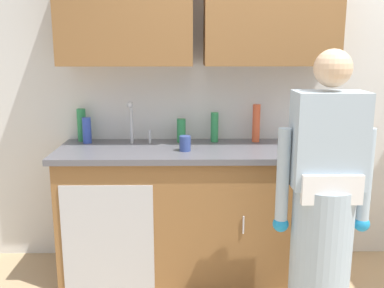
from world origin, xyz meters
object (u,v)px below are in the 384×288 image
sink (135,150)px  bottle_soap (87,130)px  knife_on_counter (299,144)px  bottle_water_short (181,130)px  bottle_cleaner_spray (82,125)px  bottle_water_tall (215,127)px  person_at_sink (323,218)px  cup_by_sink (185,143)px  bottle_dish_liquid (256,123)px

sink → bottle_soap: size_ratio=2.66×
sink → knife_on_counter: size_ratio=2.08×
sink → knife_on_counter: sink is taller
bottle_water_short → knife_on_counter: (0.85, -0.11, -0.08)m
bottle_cleaner_spray → knife_on_counter: (1.59, -0.15, -0.12)m
sink → bottle_water_tall: size_ratio=2.29×
person_at_sink → bottle_soap: person_at_sink is taller
sink → cup_by_sink: (0.35, -0.10, 0.07)m
bottle_soap → knife_on_counter: 1.54m
bottle_dish_liquid → bottle_soap: size_ratio=1.48×
person_at_sink → cup_by_sink: size_ratio=15.78×
bottle_water_short → knife_on_counter: bearing=-7.1°
bottle_water_short → cup_by_sink: bottle_water_short is taller
bottle_water_short → bottle_soap: bearing=-177.7°
bottle_water_tall → knife_on_counter: (0.60, -0.11, -0.11)m
bottle_water_tall → knife_on_counter: size_ratio=0.91×
bottle_cleaner_spray → bottle_water_short: size_ratio=1.40×
sink → knife_on_counter: bearing=3.8°
bottle_soap → sink: bearing=-23.1°
person_at_sink → bottle_soap: 1.74m
bottle_water_short → bottle_soap: (-0.68, -0.03, 0.01)m
bottle_water_short → sink: bearing=-150.1°
cup_by_sink → knife_on_counter: (0.82, 0.18, -0.05)m
bottle_water_tall → bottle_water_short: bottle_water_tall is taller
sink → person_at_sink: (1.12, -0.69, -0.23)m
knife_on_counter → person_at_sink: bearing=16.1°
sink → person_at_sink: person_at_sink is taller
bottle_cleaner_spray → bottle_soap: 0.10m
bottle_cleaner_spray → knife_on_counter: bottle_cleaner_spray is taller
bottle_cleaner_spray → cup_by_sink: bearing=-23.5°
bottle_soap → bottle_dish_liquid: bearing=1.5°
bottle_dish_liquid → bottle_water_tall: (-0.31, -0.00, -0.03)m
person_at_sink → bottle_cleaner_spray: person_at_sink is taller
bottle_water_tall → bottle_soap: bottle_water_tall is taller
cup_by_sink → bottle_cleaner_spray: bearing=156.5°
bottle_water_tall → knife_on_counter: bearing=-10.3°
bottle_dish_liquid → cup_by_sink: size_ratio=2.70×
bottle_soap → bottle_water_tall: bearing=2.0°
bottle_dish_liquid → person_at_sink: bearing=-74.2°
cup_by_sink → knife_on_counter: bearing=12.4°
sink → cup_by_sink: bearing=-16.3°
knife_on_counter → bottle_water_short: bearing=-77.3°
sink → bottle_water_tall: sink is taller
person_at_sink → bottle_water_short: (-0.80, 0.88, 0.33)m
bottle_dish_liquid → bottle_water_tall: size_ratio=1.27×
sink → knife_on_counter: (1.17, 0.08, 0.02)m
person_at_sink → bottle_water_tall: 1.10m
bottle_water_tall → bottle_water_short: (-0.24, -0.00, -0.02)m
bottle_cleaner_spray → knife_on_counter: 1.60m
bottle_cleaner_spray → knife_on_counter: bearing=-5.5°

